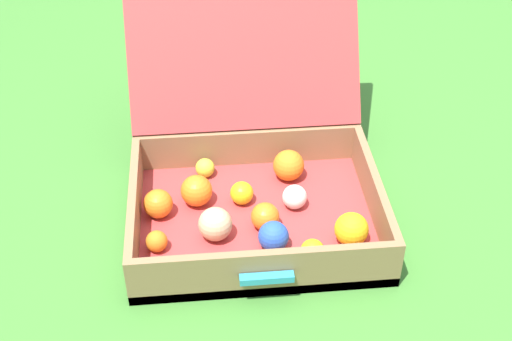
# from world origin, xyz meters

# --- Properties ---
(ground_plane) EXTENTS (16.00, 16.00, 0.00)m
(ground_plane) POSITION_xyz_m (0.00, 0.00, 0.00)
(ground_plane) COLOR #3D7A2D
(open_suitcase) EXTENTS (0.56, 0.70, 0.50)m
(open_suitcase) POSITION_xyz_m (-0.06, 0.06, 0.11)
(open_suitcase) COLOR #B23838
(open_suitcase) RESTS_ON ground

